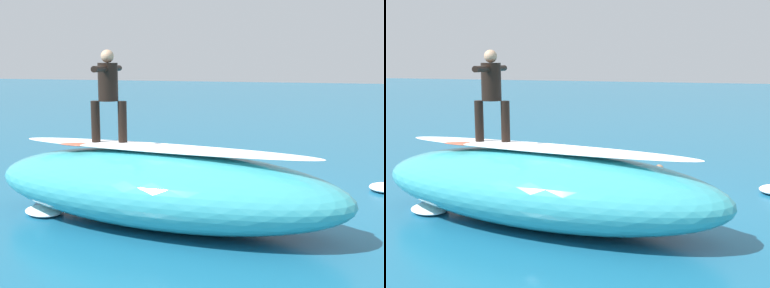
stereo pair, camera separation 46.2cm
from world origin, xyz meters
TOP-DOWN VIEW (x-y plane):
  - ground_plane at (0.00, 0.00)m, footprint 120.00×120.00m
  - wave_crest at (0.42, 1.87)m, footprint 6.71×2.81m
  - wave_foam_lip at (0.42, 1.87)m, footprint 5.62×1.23m
  - surfboard_riding at (1.41, 1.80)m, footprint 1.93×0.92m
  - surfer_riding at (1.41, 1.80)m, footprint 0.63×1.52m
  - surfboard_paddling at (-0.46, -1.73)m, footprint 1.53×2.01m
  - surfer_paddling at (-0.39, -1.62)m, footprint 1.08×1.50m
  - foam_patch_near at (2.71, 1.98)m, footprint 1.09×1.03m

SIDE VIEW (x-z plane):
  - ground_plane at x=0.00m, z-range 0.00..0.00m
  - surfboard_paddling at x=-0.46m, z-range 0.00..0.09m
  - foam_patch_near at x=2.71m, z-range 0.00..0.12m
  - surfer_paddling at x=-0.39m, z-range 0.07..0.37m
  - wave_crest at x=0.42m, z-range 0.00..1.31m
  - surfboard_riding at x=1.41m, z-range 1.31..1.39m
  - wave_foam_lip at x=0.42m, z-range 1.31..1.39m
  - surfer_riding at x=1.41m, z-range 1.52..3.14m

